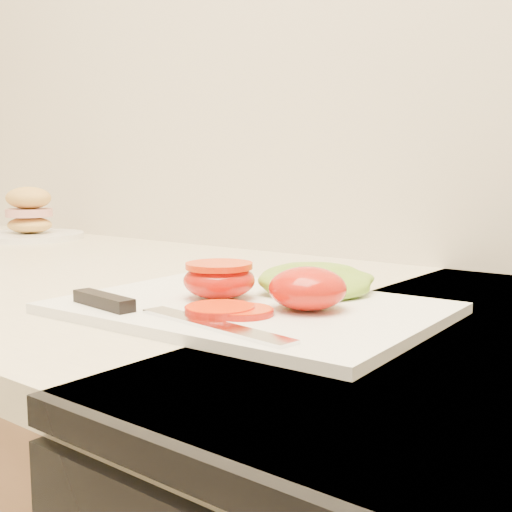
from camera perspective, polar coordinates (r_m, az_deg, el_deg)
The scene contains 8 objects.
cutting_board at distance 0.62m, azimuth -0.57°, elevation -4.66°, with size 0.35×0.25×0.01m, color white.
tomato_half_dome at distance 0.59m, azimuth 4.61°, elevation -2.88°, with size 0.07×0.07×0.04m, color red.
tomato_half_cut at distance 0.64m, azimuth -3.29°, elevation -2.03°, with size 0.07×0.07×0.04m.
tomato_slice_0 at distance 0.58m, azimuth -3.22°, elevation -4.78°, with size 0.06×0.06×0.01m, color #F0420A.
tomato_slice_1 at distance 0.57m, azimuth -1.23°, elevation -4.95°, with size 0.05×0.05×0.01m, color #F0420A.
lettuce_leaf_0 at distance 0.67m, azimuth 5.42°, elevation -2.25°, with size 0.12×0.09×0.03m, color #80A62C.
knife at distance 0.58m, azimuth -9.99°, elevation -4.69°, with size 0.26×0.04×0.01m.
sandwich_plate at distance 1.38m, azimuth -19.49°, elevation 2.97°, with size 0.21×0.21×0.11m.
Camera 1 is at (0.52, 1.13, 1.07)m, focal length 45.00 mm.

